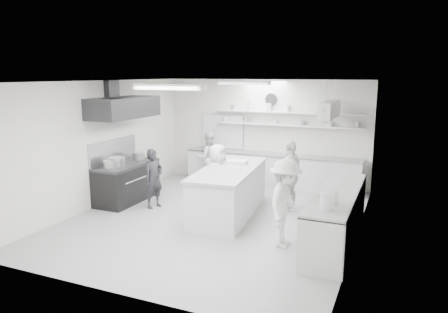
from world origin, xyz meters
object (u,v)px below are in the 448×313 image
at_px(back_counter, 271,170).
at_px(prep_island, 229,192).
at_px(cook_back, 208,158).
at_px(cook_stove, 154,179).
at_px(right_counter, 336,217).
at_px(stove, 127,183).

height_order(back_counter, prep_island, prep_island).
distance_m(back_counter, prep_island, 2.77).
height_order(prep_island, cook_back, cook_back).
xyz_separation_m(prep_island, cook_stove, (-1.85, -0.23, 0.19)).
xyz_separation_m(prep_island, cook_back, (-1.66, 2.37, 0.24)).
relative_size(right_counter, cook_stove, 2.33).
bearing_deg(right_counter, stove, 173.48).
bearing_deg(cook_back, stove, 24.28).
distance_m(stove, cook_stove, 0.99).
bearing_deg(back_counter, cook_stove, -123.29).
xyz_separation_m(cook_stove, cook_back, (0.19, 2.61, 0.05)).
xyz_separation_m(back_counter, cook_back, (-1.78, -0.40, 0.30)).
distance_m(back_counter, cook_stove, 3.60).
distance_m(right_counter, prep_island, 2.55).
bearing_deg(right_counter, back_counter, 124.65).
bearing_deg(cook_stove, cook_back, 13.99).
bearing_deg(cook_stove, prep_island, -64.66).
height_order(right_counter, prep_island, prep_island).
xyz_separation_m(back_counter, right_counter, (2.35, -3.40, 0.01)).
bearing_deg(cook_back, prep_island, 84.16).
relative_size(stove, prep_island, 0.64).
xyz_separation_m(back_counter, prep_island, (-0.12, -2.77, 0.06)).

